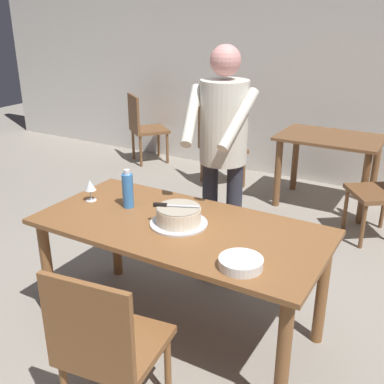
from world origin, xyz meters
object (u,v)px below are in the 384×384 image
at_px(plate_stack, 241,263).
at_px(wine_glass_near, 90,186).
at_px(background_chair_0, 144,126).
at_px(background_chair_2, 217,144).
at_px(water_bottle, 128,190).
at_px(chair_near_side, 107,344).
at_px(person_cutting_cake, 223,144).
at_px(background_table, 329,152).
at_px(cake_on_platter, 179,216).
at_px(main_dining_table, 180,241).
at_px(cake_knife, 167,205).

height_order(plate_stack, wine_glass_near, wine_glass_near).
bearing_deg(background_chair_0, background_chair_2, -13.95).
xyz_separation_m(water_bottle, chair_near_side, (0.51, -0.85, -0.37)).
xyz_separation_m(person_cutting_cake, chair_near_side, (0.13, -1.42, -0.58)).
distance_m(water_bottle, background_table, 2.54).
distance_m(cake_on_platter, wine_glass_near, 0.69).
height_order(main_dining_table, cake_on_platter, cake_on_platter).
height_order(cake_knife, background_chair_0, background_chair_0).
height_order(water_bottle, chair_near_side, water_bottle).
bearing_deg(wine_glass_near, background_chair_2, 97.50).
height_order(cake_on_platter, person_cutting_cake, person_cutting_cake).
bearing_deg(chair_near_side, cake_on_platter, 96.90).
height_order(background_table, background_chair_0, background_chair_0).
xyz_separation_m(cake_on_platter, background_chair_0, (-2.25, 2.75, -0.31)).
distance_m(main_dining_table, background_chair_0, 3.56).
xyz_separation_m(cake_on_platter, background_table, (0.24, 2.50, -0.22)).
bearing_deg(background_table, cake_on_platter, -95.44).
distance_m(cake_knife, person_cutting_cake, 0.68).
relative_size(cake_knife, background_chair_0, 0.28).
xyz_separation_m(cake_knife, background_chair_2, (-0.94, 2.47, -0.37)).
distance_m(cake_knife, plate_stack, 0.63).
relative_size(person_cutting_cake, background_table, 1.72).
bearing_deg(main_dining_table, water_bottle, 172.16).
height_order(background_chair_0, background_chair_2, same).
relative_size(cake_on_platter, plate_stack, 1.55).
xyz_separation_m(plate_stack, water_bottle, (-0.93, 0.32, 0.09)).
height_order(chair_near_side, background_chair_2, same).
distance_m(plate_stack, water_bottle, 0.98).
bearing_deg(background_chair_2, main_dining_table, -67.51).
bearing_deg(water_bottle, background_table, 75.14).
relative_size(plate_stack, background_table, 0.22).
xyz_separation_m(chair_near_side, background_chair_0, (-2.34, 3.55, 0.00)).
xyz_separation_m(chair_near_side, background_table, (0.14, 3.29, 0.09)).
bearing_deg(water_bottle, cake_knife, -13.34).
height_order(person_cutting_cake, chair_near_side, person_cutting_cake).
relative_size(person_cutting_cake, background_chair_0, 1.91).
distance_m(cake_on_platter, water_bottle, 0.42).
height_order(main_dining_table, background_table, main_dining_table).
bearing_deg(cake_knife, person_cutting_cake, 87.16).
bearing_deg(plate_stack, person_cutting_cake, 121.79).
bearing_deg(background_chair_0, main_dining_table, -50.71).
height_order(cake_knife, background_chair_2, background_chair_2).
height_order(main_dining_table, plate_stack, plate_stack).
xyz_separation_m(cake_on_platter, cake_knife, (-0.07, -0.03, 0.06)).
distance_m(background_table, background_chair_2, 1.25).
bearing_deg(background_chair_2, background_chair_0, 166.05).
xyz_separation_m(cake_on_platter, water_bottle, (-0.41, 0.05, 0.06)).
xyz_separation_m(plate_stack, chair_near_side, (-0.42, -0.53, -0.28)).
xyz_separation_m(cake_knife, plate_stack, (0.58, -0.24, -0.09)).
relative_size(plate_stack, background_chair_0, 0.24).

